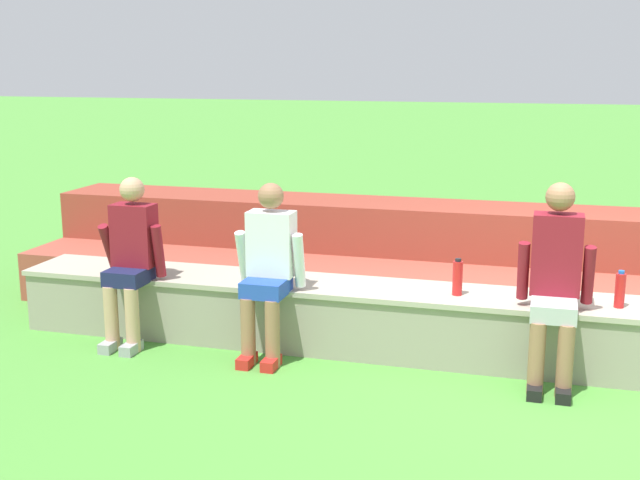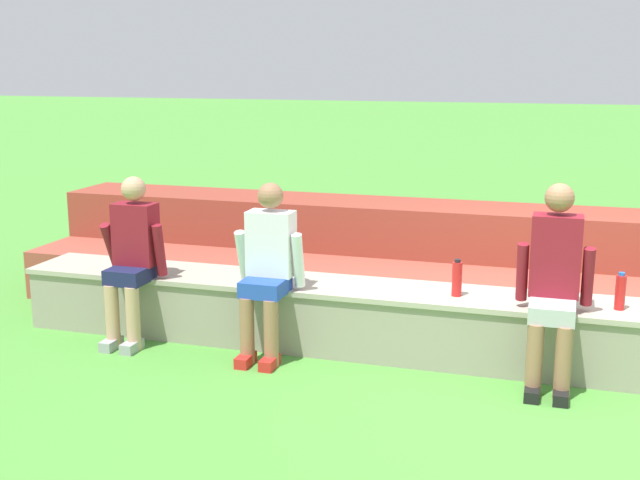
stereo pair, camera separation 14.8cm
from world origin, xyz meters
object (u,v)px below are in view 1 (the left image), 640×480
person_far_left (130,257)px  water_bottle_near_left (620,290)px  water_bottle_mid_right (458,278)px  person_center (555,280)px  person_left_of_center (268,267)px

person_far_left → water_bottle_near_left: person_far_left is taller
water_bottle_mid_right → person_center: bearing=-19.8°
water_bottle_near_left → person_center: bearing=-151.0°
person_left_of_center → water_bottle_mid_right: (1.38, 0.30, -0.06)m
person_far_left → person_center: (3.22, 0.05, 0.04)m
water_bottle_near_left → person_left_of_center: bearing=-173.3°
person_far_left → water_bottle_mid_right: 2.55m
person_left_of_center → person_center: bearing=1.4°
person_far_left → person_left_of_center: bearing=0.1°
person_far_left → water_bottle_near_left: bearing=4.6°
person_center → water_bottle_near_left: bearing=29.0°
person_far_left → water_bottle_mid_right: person_far_left is taller
water_bottle_mid_right → person_left_of_center: bearing=-167.8°
person_left_of_center → water_bottle_near_left: bearing=6.7°
person_left_of_center → water_bottle_mid_right: bearing=12.2°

